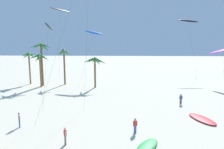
# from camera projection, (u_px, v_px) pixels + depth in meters

# --- Properties ---
(palm_tree_0) EXTENTS (3.25, 3.48, 7.52)m
(palm_tree_0) POSITION_uv_depth(u_px,v_px,m) (29.00, 58.00, 46.93)
(palm_tree_0) COLOR olive
(palm_tree_0) RESTS_ON ground
(palm_tree_1) EXTENTS (4.49, 4.78, 7.33)m
(palm_tree_1) POSITION_uv_depth(u_px,v_px,m) (40.00, 61.00, 43.55)
(palm_tree_1) COLOR olive
(palm_tree_1) RESTS_ON ground
(palm_tree_2) EXTENTS (4.77, 4.51, 9.70)m
(palm_tree_2) POSITION_uv_depth(u_px,v_px,m) (41.00, 51.00, 44.53)
(palm_tree_2) COLOR brown
(palm_tree_2) RESTS_ON ground
(palm_tree_3) EXTENTS (3.19, 3.83, 8.37)m
(palm_tree_3) POSITION_uv_depth(u_px,v_px,m) (64.00, 56.00, 46.26)
(palm_tree_3) COLOR brown
(palm_tree_3) RESTS_ON ground
(palm_tree_4) EXTENTS (5.35, 5.02, 6.66)m
(palm_tree_4) POSITION_uv_depth(u_px,v_px,m) (95.00, 63.00, 43.03)
(palm_tree_4) COLOR brown
(palm_tree_4) RESTS_ON ground
(flying_kite_1) EXTENTS (4.42, 13.53, 14.00)m
(flying_kite_1) POSITION_uv_depth(u_px,v_px,m) (48.00, 26.00, 36.19)
(flying_kite_1) COLOR black
(flying_kite_1) RESTS_ON ground
(flying_kite_2) EXTENTS (5.40, 13.18, 20.32)m
(flying_kite_2) POSITION_uv_depth(u_px,v_px,m) (60.00, 10.00, 59.95)
(flying_kite_2) COLOR black
(flying_kite_2) RESTS_ON ground
(flying_kite_4) EXTENTS (5.73, 7.48, 16.84)m
(flying_kite_4) POSITION_uv_depth(u_px,v_px,m) (189.00, 21.00, 58.10)
(flying_kite_4) COLOR black
(flying_kite_4) RESTS_ON ground
(flying_kite_5) EXTENTS (5.27, 8.51, 13.13)m
(flying_kite_5) POSITION_uv_depth(u_px,v_px,m) (94.00, 33.00, 48.55)
(flying_kite_5) COLOR blue
(flying_kite_5) RESTS_ON ground
(flying_kite_7) EXTENTS (4.78, 8.51, 9.26)m
(flying_kite_7) POSITION_uv_depth(u_px,v_px,m) (222.00, 51.00, 44.33)
(flying_kite_7) COLOR purple
(flying_kite_7) RESTS_ON ground
(grounded_kite_0) EXTENTS (3.20, 4.70, 0.28)m
(grounded_kite_0) POSITION_uv_depth(u_px,v_px,m) (202.00, 119.00, 25.24)
(grounded_kite_0) COLOR red
(grounded_kite_0) RESTS_ON ground
(grounded_kite_2) EXTENTS (3.07, 3.75, 0.30)m
(grounded_kite_2) POSITION_uv_depth(u_px,v_px,m) (147.00, 146.00, 18.47)
(grounded_kite_2) COLOR green
(grounded_kite_2) RESTS_ON ground
(person_foreground_walker) EXTENTS (0.49, 0.29, 1.64)m
(person_foreground_walker) POSITION_uv_depth(u_px,v_px,m) (135.00, 125.00, 21.48)
(person_foreground_walker) COLOR #284CA3
(person_foreground_walker) RESTS_ON ground
(person_near_left) EXTENTS (0.33, 0.45, 1.74)m
(person_near_left) POSITION_uv_depth(u_px,v_px,m) (19.00, 119.00, 22.90)
(person_near_left) COLOR #284CA3
(person_near_left) RESTS_ON ground
(person_near_right) EXTENTS (0.51, 0.21, 1.66)m
(person_near_right) POSITION_uv_depth(u_px,v_px,m) (181.00, 99.00, 31.71)
(person_near_right) COLOR black
(person_near_right) RESTS_ON ground
(person_mid_field) EXTENTS (0.33, 0.44, 1.73)m
(person_mid_field) POSITION_uv_depth(u_px,v_px,m) (65.00, 135.00, 18.94)
(person_mid_field) COLOR slate
(person_mid_field) RESTS_ON ground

